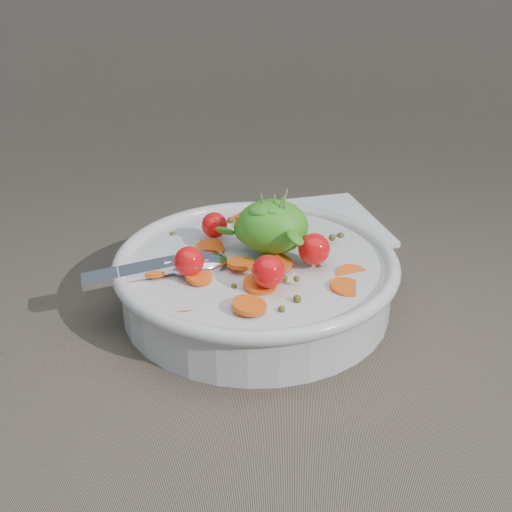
{
  "coord_description": "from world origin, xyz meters",
  "views": [
    {
      "loc": [
        0.03,
        -0.52,
        0.33
      ],
      "look_at": [
        -0.0,
        0.01,
        0.05
      ],
      "focal_mm": 45.0,
      "sensor_mm": 36.0,
      "label": 1
    }
  ],
  "objects": [
    {
      "name": "napkin",
      "position": [
        0.05,
        0.2,
        0.0
      ],
      "size": [
        0.22,
        0.21,
        0.01
      ],
      "primitive_type": "cube",
      "rotation": [
        0.0,
        0.0,
        0.31
      ],
      "color": "white",
      "rests_on": "ground"
    },
    {
      "name": "bowl",
      "position": [
        -0.0,
        0.01,
        0.03
      ],
      "size": [
        0.29,
        0.27,
        0.12
      ],
      "color": "silver",
      "rests_on": "ground"
    },
    {
      "name": "ground",
      "position": [
        0.0,
        0.0,
        0.0
      ],
      "size": [
        6.0,
        6.0,
        0.0
      ],
      "primitive_type": "plane",
      "color": "#746753",
      "rests_on": "ground"
    }
  ]
}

